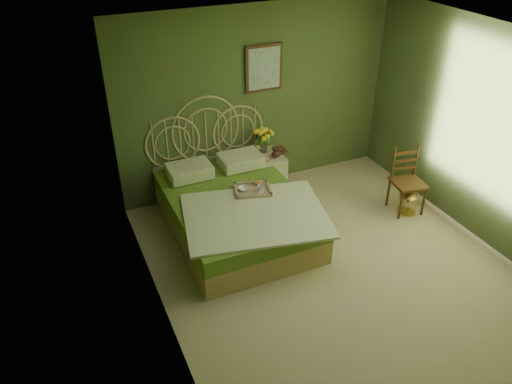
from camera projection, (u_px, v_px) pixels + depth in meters
name	position (u px, v px, depth m)	size (l,w,h in m)	color
floor	(336.00, 270.00, 5.85)	(4.50, 4.50, 0.00)	tan
ceiling	(360.00, 47.00, 4.48)	(4.50, 4.50, 0.00)	silver
wall_back	(257.00, 100.00, 6.91)	(4.00, 4.00, 0.00)	#4C6032
wall_left	(157.00, 218.00, 4.47)	(4.50, 4.50, 0.00)	#4C6032
wall_right	(491.00, 139.00, 5.86)	(4.50, 4.50, 0.00)	#4C6032
wall_art	(264.00, 68.00, 6.68)	(0.54, 0.04, 0.64)	#3C2110
bed	(235.00, 209.00, 6.36)	(1.88, 2.37, 1.47)	tan
nightstand	(264.00, 168.00, 7.20)	(0.52, 0.52, 1.00)	beige
chair	(406.00, 176.00, 6.71)	(0.46, 0.46, 0.91)	#3C2110
birdcage	(408.00, 201.00, 6.78)	(0.24, 0.24, 0.37)	gold
book_lower	(275.00, 152.00, 7.15)	(0.16, 0.22, 0.02)	#381E0F
book_upper	(275.00, 151.00, 7.14)	(0.17, 0.23, 0.02)	#472819
cereal_bowl	(244.00, 189.00, 6.28)	(0.14, 0.14, 0.03)	white
coffee_cup	(260.00, 189.00, 6.24)	(0.08, 0.08, 0.08)	white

